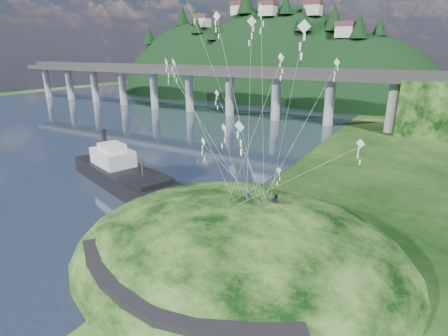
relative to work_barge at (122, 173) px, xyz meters
The scene contains 10 objects.
ground 18.44m from the work_barge, 29.97° to the right, with size 320.00×320.00×0.00m, color black.
water 59.89m from the work_barge, 159.63° to the left, with size 240.00×240.00×0.00m, color #2B3850.
grass_hill 25.17m from the work_barge, 16.69° to the right, with size 36.00×32.00×13.00m.
footpath 30.04m from the work_barge, 39.00° to the right, with size 22.29×5.84×0.83m.
bridge 62.30m from the work_barge, 99.85° to the left, with size 160.00×11.00×15.00m.
far_ridge 116.73m from the work_barge, 103.77° to the left, with size 153.00×70.00×94.50m.
work_barge is the anchor object (origin of this frame).
wooden_dock 12.48m from the work_barge, ahead, with size 15.26×5.57×1.08m.
kite_flyers 26.74m from the work_barge, 10.14° to the right, with size 3.41×2.29×1.92m.
kite_swarm 29.08m from the work_barge, 16.08° to the right, with size 19.73×17.49×19.49m.
Camera 1 is at (22.88, -25.77, 19.39)m, focal length 28.00 mm.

